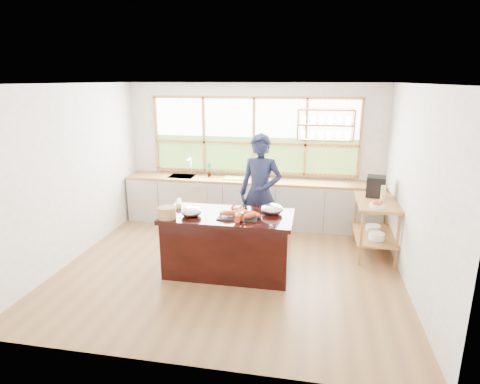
% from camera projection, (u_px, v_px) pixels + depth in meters
% --- Properties ---
extents(ground_plane, '(5.00, 5.00, 0.00)m').
position_uv_depth(ground_plane, '(231.00, 266.00, 6.13)').
color(ground_plane, olive).
extents(room_shell, '(5.02, 4.52, 2.71)m').
position_uv_depth(room_shell, '(239.00, 147.00, 6.14)').
color(room_shell, white).
rests_on(room_shell, ground_plane).
extents(back_counter, '(4.90, 0.63, 0.90)m').
position_uv_depth(back_counter, '(250.00, 201.00, 7.85)').
color(back_counter, '#A9A59F').
rests_on(back_counter, ground_plane).
extents(right_shelf_unit, '(0.62, 1.10, 0.90)m').
position_uv_depth(right_shelf_unit, '(376.00, 219.00, 6.42)').
color(right_shelf_unit, '#A4633B').
rests_on(right_shelf_unit, ground_plane).
extents(island, '(1.85, 0.90, 0.90)m').
position_uv_depth(island, '(228.00, 244.00, 5.82)').
color(island, black).
rests_on(island, ground_plane).
extents(cook, '(0.78, 0.59, 1.94)m').
position_uv_depth(cook, '(260.00, 194.00, 6.50)').
color(cook, '#171D38').
rests_on(cook, ground_plane).
extents(potted_plant, '(0.17, 0.13, 0.29)m').
position_uv_depth(potted_plant, '(209.00, 170.00, 7.89)').
color(potted_plant, slate).
rests_on(potted_plant, back_counter).
extents(cutting_board, '(0.40, 0.30, 0.01)m').
position_uv_depth(cutting_board, '(235.00, 178.00, 7.78)').
color(cutting_board, '#62CE40').
rests_on(cutting_board, back_counter).
extents(espresso_machine, '(0.34, 0.36, 0.33)m').
position_uv_depth(espresso_machine, '(376.00, 186.00, 6.56)').
color(espresso_machine, black).
rests_on(espresso_machine, right_shelf_unit).
extents(wine_bottle, '(0.08, 0.08, 0.29)m').
position_uv_depth(wine_bottle, '(383.00, 195.00, 6.16)').
color(wine_bottle, '#A2C15A').
rests_on(wine_bottle, right_shelf_unit).
extents(fruit_bowl, '(0.22, 0.22, 0.11)m').
position_uv_depth(fruit_bowl, '(377.00, 204.00, 6.02)').
color(fruit_bowl, white).
rests_on(fruit_bowl, right_shelf_unit).
extents(slate_board, '(0.56, 0.41, 0.02)m').
position_uv_depth(slate_board, '(239.00, 216.00, 5.61)').
color(slate_board, black).
rests_on(slate_board, island).
extents(lobster_pile, '(0.52, 0.48, 0.08)m').
position_uv_depth(lobster_pile, '(240.00, 214.00, 5.57)').
color(lobster_pile, red).
rests_on(lobster_pile, slate_board).
extents(mixing_bowl_left, '(0.30, 0.30, 0.14)m').
position_uv_depth(mixing_bowl_left, '(191.00, 212.00, 5.63)').
color(mixing_bowl_left, '#BBBDC2').
rests_on(mixing_bowl_left, island).
extents(mixing_bowl_right, '(0.32, 0.32, 0.15)m').
position_uv_depth(mixing_bowl_right, '(272.00, 209.00, 5.73)').
color(mixing_bowl_right, '#BBBDC2').
rests_on(mixing_bowl_right, island).
extents(wine_glass, '(0.08, 0.08, 0.22)m').
position_uv_depth(wine_glass, '(241.00, 210.00, 5.37)').
color(wine_glass, white).
rests_on(wine_glass, island).
extents(wicker_basket, '(0.25, 0.25, 0.16)m').
position_uv_depth(wicker_basket, '(167.00, 213.00, 5.53)').
color(wicker_basket, '#A66C41').
rests_on(wicker_basket, island).
extents(parchment_roll, '(0.17, 0.31, 0.08)m').
position_uv_depth(parchment_roll, '(179.00, 203.00, 6.09)').
color(parchment_roll, white).
rests_on(parchment_roll, island).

